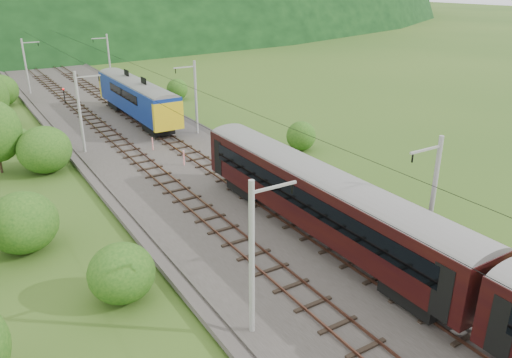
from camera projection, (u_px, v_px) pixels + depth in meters
ground at (347, 296)px, 27.75m from camera, size 600.00×600.00×0.00m
railbed at (253, 224)px, 35.57m from camera, size 14.00×220.00×0.30m
track_left at (223, 229)px, 34.31m from camera, size 2.40×220.00×0.27m
track_right at (281, 213)px, 36.66m from camera, size 2.40×220.00×0.27m
catenary_left at (80, 111)px, 48.27m from camera, size 2.54×192.28×8.00m
catenary_right at (195, 96)px, 54.26m from camera, size 2.54×192.28×8.00m
overhead_wires at (253, 130)px, 32.97m from camera, size 4.83×198.00×0.03m
hazard_post_near at (153, 144)px, 50.11m from camera, size 0.14×0.14×1.31m
hazard_post_far at (184, 158)px, 46.01m from camera, size 0.15×0.15×1.44m
signal at (64, 95)px, 68.38m from camera, size 0.24×0.24×2.17m
vegetation_left at (8, 166)px, 39.10m from camera, size 13.67×147.00×6.97m
vegetation_right at (360, 170)px, 42.29m from camera, size 5.04×93.20×2.72m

